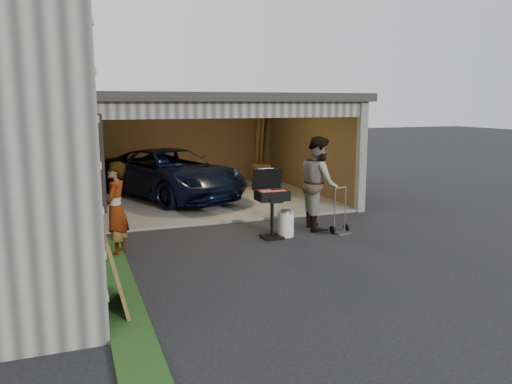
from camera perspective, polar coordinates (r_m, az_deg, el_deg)
ground at (r=7.94m, az=1.31°, el=-9.50°), size 80.00×80.00×0.00m
groundcover_strip at (r=6.52m, az=-14.44°, el=-14.07°), size 0.50×8.00×0.06m
garage at (r=14.20m, az=-6.08°, el=6.86°), size 6.80×6.30×2.90m
minivan at (r=14.07m, az=-9.69°, el=1.85°), size 3.92×5.34×1.35m
woman at (r=9.03m, az=-15.73°, el=-1.95°), size 0.59×0.71×1.67m
man at (r=10.69m, az=7.19°, el=1.05°), size 0.95×1.11×1.99m
bbq_grill at (r=9.88m, az=1.78°, el=-0.67°), size 0.62×0.54×1.37m
propane_tank at (r=10.12m, az=3.42°, el=-3.71°), size 0.41×0.41×0.49m
plywood_panel at (r=6.71m, az=-15.78°, el=-8.89°), size 0.27×0.95×1.05m
hand_truck at (r=10.51m, az=9.67°, el=-3.66°), size 0.42×0.34×0.98m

